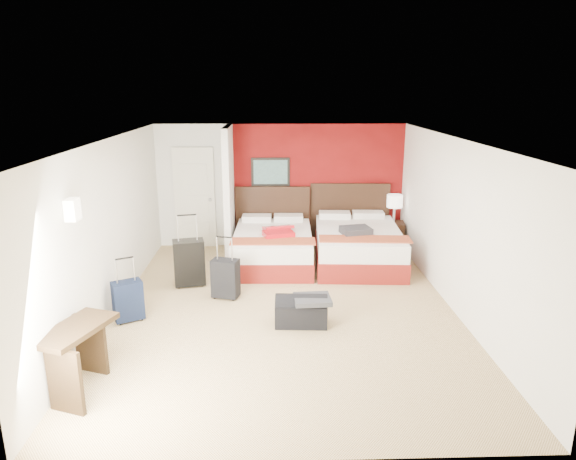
{
  "coord_description": "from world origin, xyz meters",
  "views": [
    {
      "loc": [
        -0.18,
        -7.08,
        3.21
      ],
      "look_at": [
        0.08,
        0.8,
        1.0
      ],
      "focal_mm": 32.01,
      "sensor_mm": 36.0,
      "label": 1
    }
  ],
  "objects_px": {
    "bed_left": "(273,248)",
    "suitcase_charcoal": "(226,280)",
    "table_lamp": "(394,209)",
    "desk": "(78,359)",
    "suitcase_navy": "(128,302)",
    "bed_right": "(358,246)",
    "suitcase_black": "(189,264)",
    "red_suitcase_open": "(278,231)",
    "duffel_bag": "(301,312)",
    "nightstand": "(393,236)"
  },
  "relations": [
    {
      "from": "duffel_bag",
      "to": "desk",
      "type": "bearing_deg",
      "value": -144.79
    },
    {
      "from": "suitcase_navy",
      "to": "red_suitcase_open",
      "type": "bearing_deg",
      "value": 18.1
    },
    {
      "from": "nightstand",
      "to": "duffel_bag",
      "type": "xyz_separation_m",
      "value": [
        -2.04,
        -3.33,
        -0.11
      ]
    },
    {
      "from": "red_suitcase_open",
      "to": "desk",
      "type": "xyz_separation_m",
      "value": [
        -2.21,
        -4.0,
        -0.28
      ]
    },
    {
      "from": "suitcase_navy",
      "to": "table_lamp",
      "type": "bearing_deg",
      "value": 6.56
    },
    {
      "from": "suitcase_black",
      "to": "duffel_bag",
      "type": "distance_m",
      "value": 2.35
    },
    {
      "from": "red_suitcase_open",
      "to": "suitcase_black",
      "type": "bearing_deg",
      "value": -162.33
    },
    {
      "from": "bed_right",
      "to": "suitcase_black",
      "type": "distance_m",
      "value": 3.15
    },
    {
      "from": "red_suitcase_open",
      "to": "nightstand",
      "type": "distance_m",
      "value": 2.51
    },
    {
      "from": "duffel_bag",
      "to": "nightstand",
      "type": "bearing_deg",
      "value": 61.95
    },
    {
      "from": "table_lamp",
      "to": "nightstand",
      "type": "bearing_deg",
      "value": 0.0
    },
    {
      "from": "red_suitcase_open",
      "to": "suitcase_charcoal",
      "type": "distance_m",
      "value": 1.75
    },
    {
      "from": "duffel_bag",
      "to": "desk",
      "type": "relative_size",
      "value": 0.78
    },
    {
      "from": "nightstand",
      "to": "table_lamp",
      "type": "relative_size",
      "value": 1.05
    },
    {
      "from": "duffel_bag",
      "to": "table_lamp",
      "type": "bearing_deg",
      "value": 61.95
    },
    {
      "from": "suitcase_charcoal",
      "to": "duffel_bag",
      "type": "relative_size",
      "value": 0.84
    },
    {
      "from": "suitcase_charcoal",
      "to": "suitcase_navy",
      "type": "distance_m",
      "value": 1.52
    },
    {
      "from": "desk",
      "to": "bed_right",
      "type": "bearing_deg",
      "value": 68.41
    },
    {
      "from": "suitcase_black",
      "to": "table_lamp",
      "type": "bearing_deg",
      "value": 13.19
    },
    {
      "from": "table_lamp",
      "to": "desk",
      "type": "height_order",
      "value": "table_lamp"
    },
    {
      "from": "bed_left",
      "to": "duffel_bag",
      "type": "height_order",
      "value": "bed_left"
    },
    {
      "from": "nightstand",
      "to": "suitcase_charcoal",
      "type": "bearing_deg",
      "value": -135.97
    },
    {
      "from": "suitcase_charcoal",
      "to": "suitcase_navy",
      "type": "height_order",
      "value": "suitcase_charcoal"
    },
    {
      "from": "bed_left",
      "to": "suitcase_navy",
      "type": "relative_size",
      "value": 3.7
    },
    {
      "from": "desk",
      "to": "suitcase_navy",
      "type": "bearing_deg",
      "value": 108.61
    },
    {
      "from": "suitcase_black",
      "to": "duffel_bag",
      "type": "bearing_deg",
      "value": -52.8
    },
    {
      "from": "bed_left",
      "to": "nightstand",
      "type": "relative_size",
      "value": 3.52
    },
    {
      "from": "red_suitcase_open",
      "to": "bed_right",
      "type": "bearing_deg",
      "value": -11.43
    },
    {
      "from": "table_lamp",
      "to": "duffel_bag",
      "type": "xyz_separation_m",
      "value": [
        -2.04,
        -3.33,
        -0.68
      ]
    },
    {
      "from": "desk",
      "to": "duffel_bag",
      "type": "bearing_deg",
      "value": 52.25
    },
    {
      "from": "bed_right",
      "to": "bed_left",
      "type": "bearing_deg",
      "value": -176.99
    },
    {
      "from": "bed_right",
      "to": "red_suitcase_open",
      "type": "distance_m",
      "value": 1.53
    },
    {
      "from": "bed_left",
      "to": "desk",
      "type": "relative_size",
      "value": 2.25
    },
    {
      "from": "bed_left",
      "to": "suitcase_charcoal",
      "type": "height_order",
      "value": "bed_left"
    },
    {
      "from": "suitcase_black",
      "to": "desk",
      "type": "bearing_deg",
      "value": -115.29
    },
    {
      "from": "table_lamp",
      "to": "suitcase_navy",
      "type": "xyz_separation_m",
      "value": [
        -4.48,
        -3.12,
        -0.58
      ]
    },
    {
      "from": "red_suitcase_open",
      "to": "duffel_bag",
      "type": "relative_size",
      "value": 1.02
    },
    {
      "from": "suitcase_black",
      "to": "desk",
      "type": "xyz_separation_m",
      "value": [
        -0.72,
        -3.06,
        0.0
      ]
    },
    {
      "from": "bed_left",
      "to": "suitcase_black",
      "type": "xyz_separation_m",
      "value": [
        -1.39,
        -1.04,
        0.07
      ]
    },
    {
      "from": "bed_right",
      "to": "table_lamp",
      "type": "relative_size",
      "value": 3.96
    },
    {
      "from": "table_lamp",
      "to": "duffel_bag",
      "type": "bearing_deg",
      "value": -121.58
    },
    {
      "from": "suitcase_black",
      "to": "red_suitcase_open",
      "type": "bearing_deg",
      "value": 20.15
    },
    {
      "from": "bed_left",
      "to": "desk",
      "type": "xyz_separation_m",
      "value": [
        -2.11,
        -4.1,
        0.07
      ]
    },
    {
      "from": "nightstand",
      "to": "desk",
      "type": "bearing_deg",
      "value": -125.47
    },
    {
      "from": "suitcase_charcoal",
      "to": "suitcase_navy",
      "type": "bearing_deg",
      "value": -132.73
    },
    {
      "from": "table_lamp",
      "to": "suitcase_charcoal",
      "type": "height_order",
      "value": "table_lamp"
    },
    {
      "from": "bed_left",
      "to": "duffel_bag",
      "type": "bearing_deg",
      "value": -79.82
    },
    {
      "from": "nightstand",
      "to": "table_lamp",
      "type": "xyz_separation_m",
      "value": [
        0.0,
        0.0,
        0.57
      ]
    },
    {
      "from": "nightstand",
      "to": "suitcase_navy",
      "type": "distance_m",
      "value": 5.46
    },
    {
      "from": "bed_right",
      "to": "duffel_bag",
      "type": "relative_size",
      "value": 3.08
    }
  ]
}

